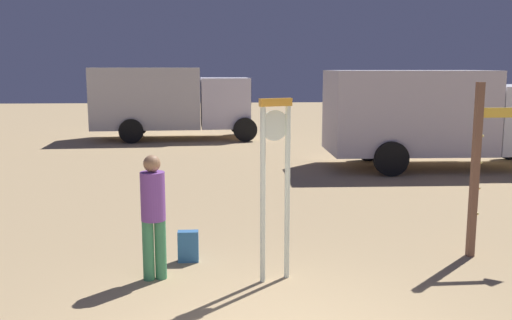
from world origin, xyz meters
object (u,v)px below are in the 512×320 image
(standing_clock, at_px, (275,172))
(box_truck_near, at_px, (432,114))
(person_near_clock, at_px, (153,211))
(arrow_sign, at_px, (500,145))
(box_truck_far, at_px, (168,100))
(backpack, at_px, (188,246))

(standing_clock, distance_m, box_truck_near, 9.73)
(person_near_clock, bearing_deg, arrow_sign, 7.17)
(arrow_sign, relative_size, box_truck_far, 0.41)
(backpack, bearing_deg, standing_clock, -33.91)
(standing_clock, height_order, person_near_clock, standing_clock)
(person_near_clock, bearing_deg, backpack, 58.72)
(arrow_sign, relative_size, box_truck_near, 0.41)
(arrow_sign, height_order, box_truck_far, box_truck_far)
(person_near_clock, relative_size, backpack, 3.68)
(arrow_sign, xyz_separation_m, person_near_clock, (-4.94, -0.62, -0.73))
(arrow_sign, relative_size, person_near_clock, 1.54)
(standing_clock, xyz_separation_m, backpack, (-1.18, 0.79, -1.23))
(standing_clock, relative_size, person_near_clock, 1.44)
(box_truck_far, bearing_deg, backpack, -84.29)
(box_truck_far, bearing_deg, box_truck_near, -41.61)
(standing_clock, bearing_deg, box_truck_far, 99.77)
(standing_clock, bearing_deg, person_near_clock, 175.71)
(person_near_clock, xyz_separation_m, box_truck_near, (6.82, 8.08, 0.57))
(backpack, bearing_deg, arrow_sign, -0.63)
(standing_clock, xyz_separation_m, box_truck_far, (-2.61, 15.17, 0.07))
(arrow_sign, distance_m, box_truck_near, 7.69)
(arrow_sign, distance_m, person_near_clock, 5.03)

